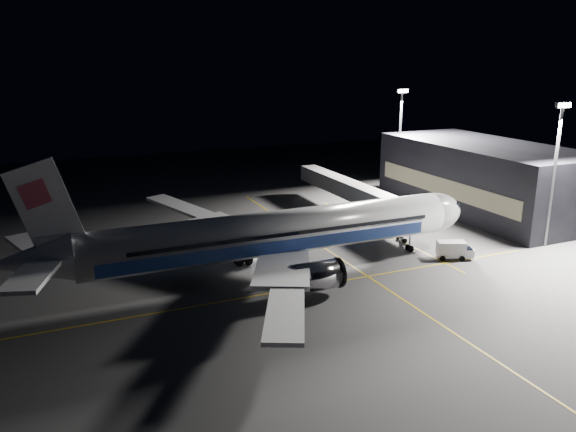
% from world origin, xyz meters
% --- Properties ---
extents(ground, '(200.00, 200.00, 0.00)m').
position_xyz_m(ground, '(0.00, 0.00, 0.00)').
color(ground, '#4C4C4F').
rests_on(ground, ground).
extents(guide_line_main, '(0.25, 80.00, 0.01)m').
position_xyz_m(guide_line_main, '(10.00, 0.00, 0.01)').
color(guide_line_main, gold).
rests_on(guide_line_main, ground).
extents(guide_line_cross, '(70.00, 0.25, 0.01)m').
position_xyz_m(guide_line_cross, '(0.00, -6.00, 0.01)').
color(guide_line_cross, gold).
rests_on(guide_line_cross, ground).
extents(guide_line_side, '(0.25, 40.00, 0.01)m').
position_xyz_m(guide_line_side, '(22.00, 10.00, 0.01)').
color(guide_line_side, gold).
rests_on(guide_line_side, ground).
extents(airliner, '(61.48, 54.22, 16.64)m').
position_xyz_m(airliner, '(-1.08, 0.00, 5.16)').
color(airliner, silver).
rests_on(airliner, ground).
extents(terminal, '(18.12, 40.00, 12.00)m').
position_xyz_m(terminal, '(45.98, 14.00, 6.00)').
color(terminal, black).
rests_on(terminal, ground).
extents(jet_bridge, '(3.60, 34.40, 6.30)m').
position_xyz_m(jet_bridge, '(22.00, 18.06, 4.58)').
color(jet_bridge, '#B2B2B7').
rests_on(jet_bridge, ground).
extents(floodlight_mast_north, '(2.40, 0.68, 20.70)m').
position_xyz_m(floodlight_mast_north, '(40.00, 31.99, 12.37)').
color(floodlight_mast_north, '#59595E').
rests_on(floodlight_mast_north, ground).
extents(floodlight_mast_south, '(2.40, 0.67, 20.70)m').
position_xyz_m(floodlight_mast_south, '(40.00, -6.01, 12.37)').
color(floodlight_mast_south, '#59595E').
rests_on(floodlight_mast_south, ground).
extents(service_truck, '(5.17, 3.72, 2.47)m').
position_xyz_m(service_truck, '(24.20, -5.06, 1.32)').
color(service_truck, silver).
rests_on(service_truck, ground).
extents(baggage_tug, '(2.62, 2.37, 1.57)m').
position_xyz_m(baggage_tug, '(-0.07, 8.50, 0.72)').
color(baggage_tug, black).
rests_on(baggage_tug, ground).
extents(safety_cone_a, '(0.45, 0.45, 0.68)m').
position_xyz_m(safety_cone_a, '(6.00, 8.67, 0.34)').
color(safety_cone_a, '#F73B0A').
rests_on(safety_cone_a, ground).
extents(safety_cone_b, '(0.38, 0.38, 0.56)m').
position_xyz_m(safety_cone_b, '(-0.15, 4.92, 0.28)').
color(safety_cone_b, '#F73B0A').
rests_on(safety_cone_b, ground).
extents(safety_cone_c, '(0.38, 0.38, 0.58)m').
position_xyz_m(safety_cone_c, '(0.55, 4.00, 0.29)').
color(safety_cone_c, '#F73B0A').
rests_on(safety_cone_c, ground).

